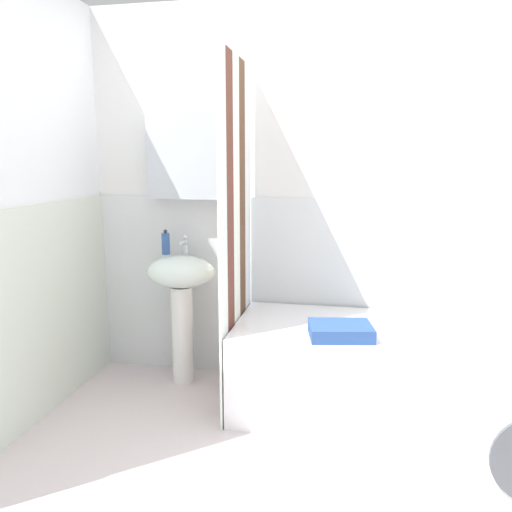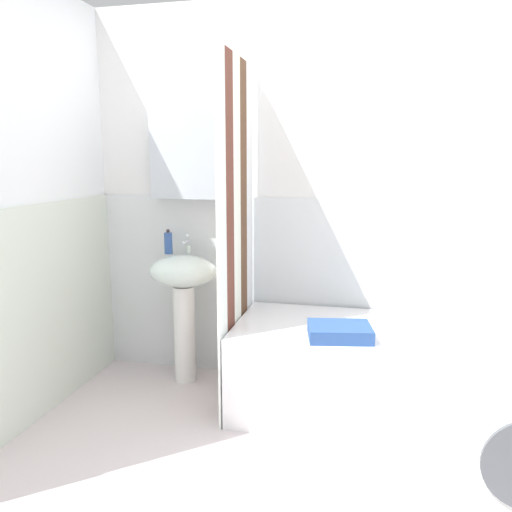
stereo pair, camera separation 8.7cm
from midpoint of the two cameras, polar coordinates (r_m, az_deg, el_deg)
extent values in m
cube|color=silver|center=(2.46, 6.11, -25.71)|extent=(4.80, 5.60, 0.04)
cube|color=white|center=(3.26, 9.24, 6.40)|extent=(3.60, 0.05, 2.40)
cube|color=silver|center=(3.33, 8.89, -4.00)|extent=(3.60, 0.02, 1.20)
cube|color=silver|center=(3.34, -6.81, 11.18)|extent=(0.48, 0.12, 0.56)
cube|color=white|center=(2.93, -24.74, 5.07)|extent=(0.05, 1.81, 2.40)
cube|color=silver|center=(3.02, -23.34, -6.30)|extent=(0.02, 1.81, 1.20)
cylinder|color=white|center=(3.39, -7.23, -8.62)|extent=(0.14, 0.14, 0.64)
ellipsoid|color=white|center=(3.28, -7.40, -1.69)|extent=(0.44, 0.34, 0.20)
cylinder|color=silver|center=(3.35, -6.86, 0.76)|extent=(0.03, 0.03, 0.05)
cylinder|color=silver|center=(3.29, -7.18, 1.56)|extent=(0.02, 0.10, 0.02)
sphere|color=silver|center=(3.33, -6.90, 2.20)|extent=(0.03, 0.03, 0.03)
cylinder|color=#305195|center=(3.33, -9.01, 1.41)|extent=(0.05, 0.05, 0.14)
sphere|color=#2B2328|center=(3.31, -9.05, 2.79)|extent=(0.02, 0.02, 0.02)
cube|color=white|center=(3.06, 13.17, -12.36)|extent=(1.51, 0.75, 0.51)
cube|color=white|center=(2.65, -2.92, 1.18)|extent=(0.01, 0.15, 2.00)
cube|color=brown|center=(2.79, -2.09, 1.68)|extent=(0.01, 0.15, 2.00)
cube|color=white|center=(2.94, -1.33, 2.14)|extent=(0.01, 0.15, 2.00)
cube|color=brown|center=(3.08, -0.65, 2.55)|extent=(0.01, 0.15, 2.00)
cube|color=white|center=(3.23, -0.03, 2.92)|extent=(0.01, 0.15, 2.00)
cylinder|color=#CE4D6B|center=(3.29, 24.90, -5.15)|extent=(0.06, 0.06, 0.17)
cylinder|color=black|center=(3.27, 25.04, -3.51)|extent=(0.04, 0.04, 0.02)
cylinder|color=white|center=(3.29, 22.60, -4.91)|extent=(0.04, 0.04, 0.18)
cylinder|color=black|center=(3.27, 22.72, -3.22)|extent=(0.03, 0.03, 0.02)
cylinder|color=#2F5297|center=(3.27, 21.01, -4.80)|extent=(0.05, 0.05, 0.19)
cylinder|color=black|center=(3.24, 21.14, -2.99)|extent=(0.03, 0.03, 0.02)
cube|color=#2A4A89|center=(2.76, 10.22, -8.31)|extent=(0.37, 0.30, 0.07)
cube|color=white|center=(2.27, 27.36, -16.93)|extent=(0.58, 0.60, 0.86)
camera|label=1|loc=(0.04, -89.12, 0.17)|focal=35.86mm
camera|label=2|loc=(0.04, 90.88, -0.17)|focal=35.86mm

